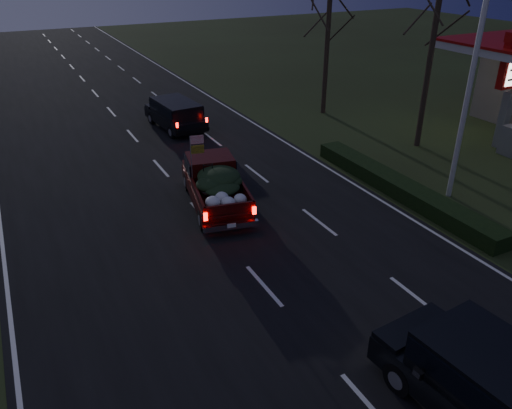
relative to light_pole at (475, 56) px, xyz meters
name	(u,v)px	position (x,y,z in m)	size (l,w,h in m)	color
ground	(264,286)	(-9.50, -2.00, -5.48)	(120.00, 120.00, 0.00)	black
road_asphalt	(264,286)	(-9.50, -2.00, -5.47)	(14.00, 120.00, 0.02)	black
hedge_row	(400,187)	(-1.70, 1.00, -5.18)	(1.00, 10.00, 0.60)	black
light_pole	(475,56)	(0.00, 0.00, 0.00)	(0.50, 0.90, 9.16)	silver
bare_tree_mid	(437,12)	(3.00, 5.00, 0.87)	(3.60, 3.60, 8.50)	black
bare_tree_far	(328,22)	(2.00, 12.00, -0.25)	(3.60, 3.60, 7.00)	black
pickup_truck	(215,182)	(-8.68, 3.56, -4.52)	(2.76, 5.14, 2.56)	#3E0A08
lead_suv	(176,112)	(-6.99, 13.07, -4.51)	(2.22, 4.61, 1.29)	black
rear_suv	(506,391)	(-7.58, -8.53, -4.38)	(2.66, 5.23, 1.45)	black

